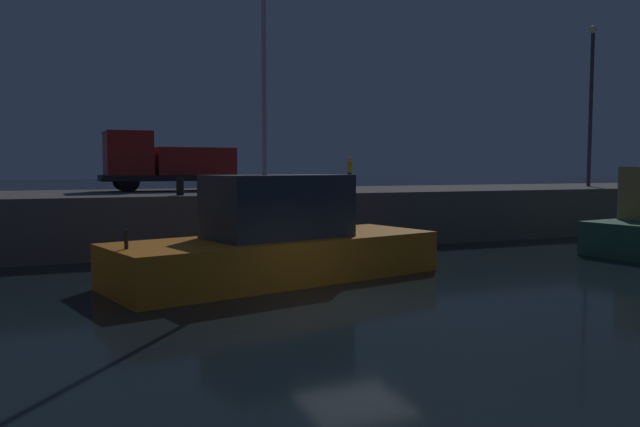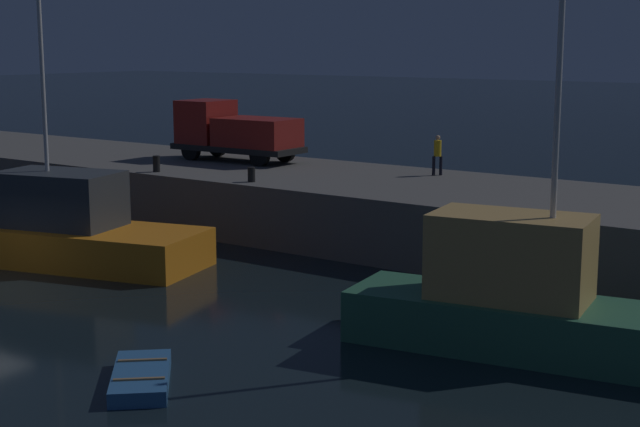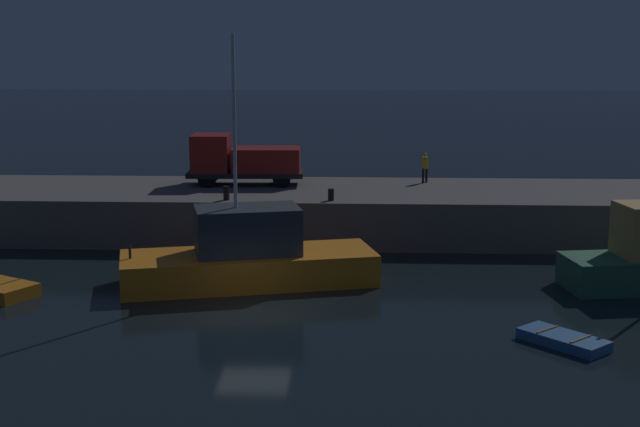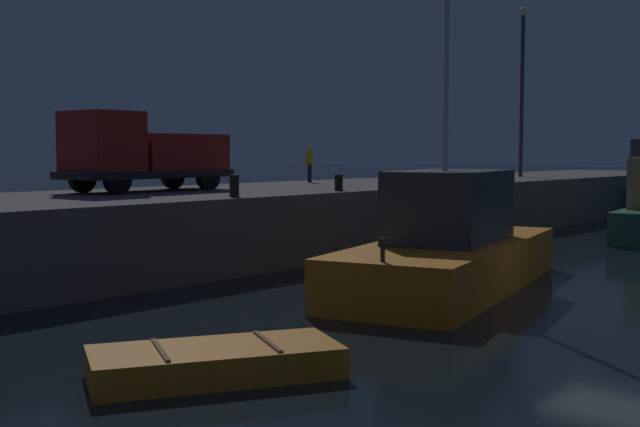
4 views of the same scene
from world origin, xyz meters
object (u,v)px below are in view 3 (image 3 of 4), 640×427
object	(u,v)px
bollard_west	(226,193)
bollard_central	(331,195)
fishing_trawler_red	(248,257)
rowboat_white_mid	(563,340)
utility_truck	(242,160)
dockworker	(425,166)

from	to	relation	value
bollard_west	bollard_central	xyz separation A→B (m)	(4.84, 0.08, -0.05)
fishing_trawler_red	bollard_west	size ratio (longest dim) A/B	16.14
rowboat_white_mid	bollard_central	size ratio (longest dim) A/B	5.22
utility_truck	rowboat_white_mid	bearing A→B (deg)	-54.60
fishing_trawler_red	dockworker	xyz separation A→B (m)	(7.74, 11.89, 2.05)
rowboat_white_mid	bollard_central	world-z (taller)	bollard_central
dockworker	bollard_west	xyz separation A→B (m)	(-9.54, -5.64, -0.57)
fishing_trawler_red	bollard_central	bearing A→B (deg)	64.33
dockworker	utility_truck	bearing A→B (deg)	-173.45
rowboat_white_mid	fishing_trawler_red	bearing A→B (deg)	148.10
rowboat_white_mid	bollard_west	size ratio (longest dim) A/B	4.43
bollard_west	fishing_trawler_red	bearing A→B (deg)	-74.00
bollard_west	bollard_central	distance (m)	4.84
dockworker	bollard_west	bearing A→B (deg)	-149.39
bollard_west	bollard_central	size ratio (longest dim) A/B	1.18
utility_truck	dockworker	xyz separation A→B (m)	(9.41, 1.08, -0.39)
utility_truck	bollard_central	xyz separation A→B (m)	(4.71, -4.48, -1.00)
fishing_trawler_red	rowboat_white_mid	size ratio (longest dim) A/B	3.64
fishing_trawler_red	bollard_central	distance (m)	7.17
bollard_central	fishing_trawler_red	bearing A→B (deg)	-115.67
rowboat_white_mid	dockworker	size ratio (longest dim) A/B	1.83
utility_truck	dockworker	distance (m)	9.48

